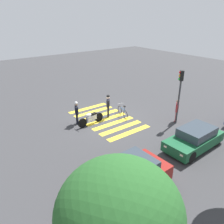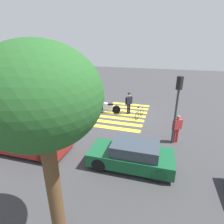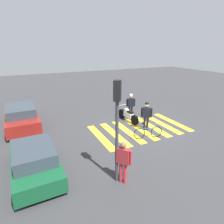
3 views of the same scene
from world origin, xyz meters
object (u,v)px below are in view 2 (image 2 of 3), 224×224
at_px(car_green_compact, 132,155).
at_px(pedestrian_bystander, 177,127).
at_px(police_motorcycle, 108,108).
at_px(officer_on_foot, 129,101).
at_px(officer_by_motorcycle, 102,98).
at_px(traffic_light_pole, 177,100).
at_px(leaning_bicycle, 139,113).
at_px(car_maroon_wagon, 28,139).

bearing_deg(car_green_compact, pedestrian_bystander, -124.69).
xyz_separation_m(police_motorcycle, officer_on_foot, (-1.74, -0.26, 0.62)).
distance_m(officer_by_motorcycle, car_green_compact, 8.12).
distance_m(car_green_compact, traffic_light_pole, 3.91).
distance_m(leaning_bicycle, officer_by_motorcycle, 3.68).
bearing_deg(leaning_bicycle, officer_on_foot, -29.80).
height_order(officer_by_motorcycle, car_green_compact, officer_by_motorcycle).
height_order(pedestrian_bystander, car_green_compact, pedestrian_bystander).
relative_size(officer_by_motorcycle, traffic_light_pole, 0.45).
bearing_deg(officer_by_motorcycle, officer_on_foot, 170.77).
xyz_separation_m(police_motorcycle, officer_by_motorcycle, (0.77, -0.66, 0.54)).
xyz_separation_m(pedestrian_bystander, car_maroon_wagon, (7.67, 3.25, -0.31)).
height_order(police_motorcycle, officer_by_motorcycle, officer_by_motorcycle).
height_order(officer_on_foot, car_maroon_wagon, officer_on_foot).
bearing_deg(car_green_compact, officer_by_motorcycle, -59.77).
bearing_deg(officer_on_foot, traffic_light_pole, 131.90).
height_order(car_maroon_wagon, traffic_light_pole, traffic_light_pole).
bearing_deg(car_green_compact, leaning_bicycle, -84.39).
xyz_separation_m(leaning_bicycle, car_maroon_wagon, (5.04, 6.33, 0.30)).
distance_m(police_motorcycle, car_green_compact, 7.16).
xyz_separation_m(leaning_bicycle, officer_by_motorcycle, (3.49, -0.97, 0.63)).
bearing_deg(officer_by_motorcycle, traffic_light_pole, 144.57).
xyz_separation_m(car_green_compact, traffic_light_pole, (-1.84, -2.79, 2.03)).
bearing_deg(traffic_light_pole, leaning_bicycle, -53.13).
relative_size(leaning_bicycle, traffic_light_pole, 0.42).
distance_m(pedestrian_bystander, car_maroon_wagon, 8.34).
relative_size(police_motorcycle, officer_by_motorcycle, 1.24).
xyz_separation_m(pedestrian_bystander, traffic_light_pole, (0.21, 0.16, 1.66)).
relative_size(police_motorcycle, leaning_bicycle, 1.30).
height_order(officer_by_motorcycle, pedestrian_bystander, officer_by_motorcycle).
distance_m(police_motorcycle, officer_by_motorcycle, 1.15).
height_order(leaning_bicycle, officer_on_foot, officer_on_foot).
bearing_deg(car_maroon_wagon, officer_by_motorcycle, -101.96).
distance_m(police_motorcycle, traffic_light_pole, 6.63).
height_order(leaning_bicycle, car_maroon_wagon, car_maroon_wagon).
relative_size(car_green_compact, car_maroon_wagon, 0.86).
bearing_deg(traffic_light_pole, pedestrian_bystander, -141.61).
distance_m(police_motorcycle, officer_on_foot, 1.86).
height_order(police_motorcycle, traffic_light_pole, traffic_light_pole).
bearing_deg(car_maroon_wagon, leaning_bicycle, -128.51).
bearing_deg(pedestrian_bystander, officer_by_motorcycle, -33.47).
bearing_deg(traffic_light_pole, car_maroon_wagon, 22.45).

